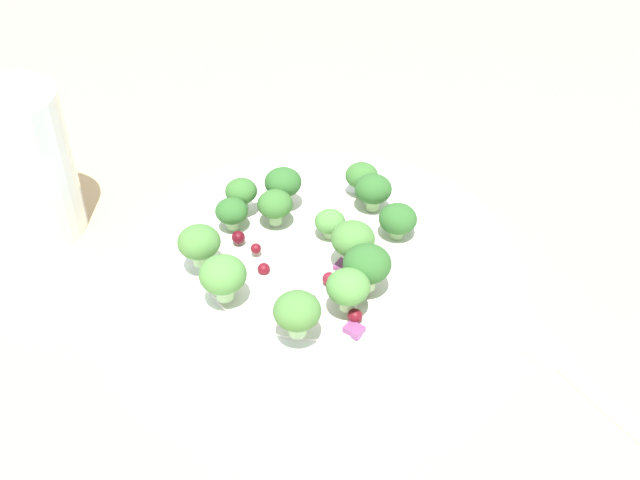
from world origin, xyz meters
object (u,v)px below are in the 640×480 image
(broccoli_floret_0, at_px, (362,176))
(water_glass, at_px, (14,166))
(broccoli_floret_1, at_px, (275,205))
(plate, at_px, (320,262))
(broccoli_floret_2, at_px, (223,276))
(fork, at_px, (624,418))

(broccoli_floret_0, height_order, water_glass, water_glass)
(water_glass, bearing_deg, broccoli_floret_1, -23.12)
(plate, distance_m, broccoli_floret_2, 0.08)
(broccoli_floret_1, relative_size, water_glass, 0.23)
(broccoli_floret_2, bearing_deg, broccoli_floret_0, 34.84)
(plate, height_order, broccoli_floret_1, broccoli_floret_1)
(plate, bearing_deg, fork, -55.28)
(broccoli_floret_0, height_order, broccoli_floret_1, broccoli_floret_1)
(broccoli_floret_2, distance_m, water_glass, 0.18)
(broccoli_floret_0, relative_size, broccoli_floret_1, 0.98)
(broccoli_floret_1, bearing_deg, water_glass, 156.88)
(broccoli_floret_0, bearing_deg, fork, -73.79)
(broccoli_floret_2, distance_m, fork, 0.24)
(plate, xyz_separation_m, broccoli_floret_1, (-0.02, 0.04, 0.02))
(broccoli_floret_1, bearing_deg, broccoli_floret_0, 14.35)
(plate, relative_size, broccoli_floret_1, 10.80)
(broccoli_floret_2, bearing_deg, water_glass, 129.97)
(water_glass, bearing_deg, broccoli_floret_2, -50.03)
(fork, bearing_deg, water_glass, 136.96)
(plate, relative_size, broccoli_floret_0, 10.98)
(fork, distance_m, water_glass, 0.42)
(broccoli_floret_2, bearing_deg, plate, 19.74)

